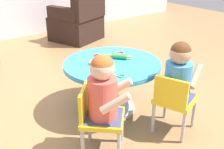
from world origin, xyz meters
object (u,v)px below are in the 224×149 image
at_px(craft_table, 112,74).
at_px(seated_child_left, 103,90).
at_px(armchair_dark, 78,22).
at_px(rolling_pin, 119,56).
at_px(craft_scissors, 108,60).
at_px(child_chair_left, 98,117).
at_px(child_chair_right, 174,100).
at_px(seated_child_right, 179,73).

distance_m(craft_table, seated_child_left, 0.64).
bearing_deg(armchair_dark, rolling_pin, -111.02).
bearing_deg(rolling_pin, armchair_dark, 68.98).
bearing_deg(craft_scissors, rolling_pin, -12.96).
distance_m(seated_child_left, craft_scissors, 0.66).
height_order(child_chair_left, rolling_pin, rolling_pin).
relative_size(child_chair_right, craft_scissors, 3.77).
height_order(child_chair_left, child_chair_right, same).
bearing_deg(child_chair_right, child_chair_left, 164.98).
xyz_separation_m(seated_child_left, rolling_pin, (0.53, 0.48, -0.02)).
height_order(child_chair_left, seated_child_left, seated_child_left).
distance_m(seated_child_left, child_chair_right, 0.66).
bearing_deg(armchair_dark, child_chair_right, -105.16).
height_order(rolling_pin, craft_scissors, rolling_pin).
bearing_deg(seated_child_right, armchair_dark, 75.50).
distance_m(child_chair_left, armchair_dark, 2.92).
xyz_separation_m(child_chair_right, armchair_dark, (0.74, 2.75, 0.00)).
relative_size(child_chair_left, craft_scissors, 3.77).
relative_size(seated_child_left, child_chair_right, 0.95).
xyz_separation_m(child_chair_left, rolling_pin, (0.56, 0.46, 0.21)).
relative_size(armchair_dark, rolling_pin, 4.76).
bearing_deg(child_chair_right, rolling_pin, 96.48).
height_order(seated_child_left, rolling_pin, seated_child_left).
xyz_separation_m(child_chair_left, seated_child_left, (0.03, -0.03, 0.23)).
height_order(seated_child_right, craft_scissors, seated_child_right).
bearing_deg(craft_table, child_chair_left, -136.63).
relative_size(craft_table, seated_child_left, 1.74).
xyz_separation_m(craft_table, seated_child_left, (-0.42, -0.46, 0.16)).
xyz_separation_m(craft_table, armchair_dark, (0.92, 2.15, -0.06)).
relative_size(seated_child_right, rolling_pin, 2.65).
xyz_separation_m(rolling_pin, craft_scissors, (-0.12, 0.03, -0.02)).
height_order(craft_table, seated_child_left, seated_child_left).
bearing_deg(seated_child_right, rolling_pin, 100.07).
relative_size(child_chair_left, seated_child_right, 1.05).
distance_m(child_chair_left, seated_child_left, 0.23).
distance_m(seated_child_left, rolling_pin, 0.72).
height_order(armchair_dark, craft_scissors, armchair_dark).
xyz_separation_m(seated_child_left, child_chair_right, (0.60, -0.14, -0.23)).
bearing_deg(craft_table, seated_child_right, -69.74).
distance_m(child_chair_right, seated_child_right, 0.23).
bearing_deg(craft_scissors, child_chair_left, -132.68).
distance_m(child_chair_left, child_chair_right, 0.65).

